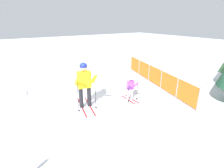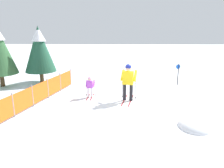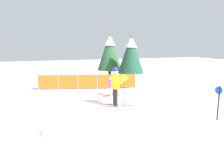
% 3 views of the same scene
% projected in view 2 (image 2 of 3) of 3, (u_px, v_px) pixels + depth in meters
% --- Properties ---
extents(ground_plane, '(60.00, 60.00, 0.00)m').
position_uv_depth(ground_plane, '(133.00, 101.00, 10.28)').
color(ground_plane, white).
extents(skier_adult, '(1.70, 0.84, 1.76)m').
position_uv_depth(skier_adult, '(128.00, 79.00, 10.15)').
color(skier_adult, maroon).
rests_on(skier_adult, ground_plane).
extents(skier_child, '(0.99, 0.52, 1.04)m').
position_uv_depth(skier_child, '(90.00, 85.00, 10.73)').
color(skier_child, maroon).
rests_on(skier_child, ground_plane).
extents(safety_fence, '(5.85, 1.67, 0.99)m').
position_uv_depth(safety_fence, '(41.00, 92.00, 10.09)').
color(safety_fence, gray).
rests_on(safety_fence, ground_plane).
extents(conifer_far, '(1.85, 1.85, 3.44)m').
position_uv_depth(conifer_far, '(39.00, 48.00, 13.02)').
color(conifer_far, '#4C3823').
rests_on(conifer_far, ground_plane).
extents(trail_marker, '(0.10, 0.27, 1.27)m').
position_uv_depth(trail_marker, '(178.00, 72.00, 12.86)').
color(trail_marker, black).
rests_on(trail_marker, ground_plane).
extents(snow_mound, '(1.34, 1.14, 0.53)m').
position_uv_depth(snow_mound, '(194.00, 127.00, 7.75)').
color(snow_mound, white).
rests_on(snow_mound, ground_plane).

